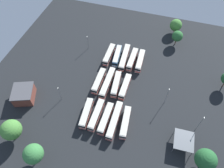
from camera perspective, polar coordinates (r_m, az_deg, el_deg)
ground_plane at (r=91.25m, az=1.08°, el=-0.85°), size 113.62×113.62×0.00m
bus_row0_slot0 at (r=80.62m, az=3.65°, el=-10.35°), size 12.83×3.59×3.57m
bus_row0_slot1 at (r=80.83m, az=0.70°, el=-9.86°), size 15.62×2.68×3.57m
bus_row0_slot2 at (r=81.25m, az=-1.73°, el=-9.31°), size 12.95×2.65×3.57m
bus_row0_slot3 at (r=82.14m, az=-4.25°, el=-8.35°), size 13.14×2.55×3.57m
bus_row0_slot4 at (r=82.86m, az=-6.97°, el=-7.88°), size 12.50×3.57×3.57m
bus_row1_slot1 at (r=89.22m, az=3.56°, el=-0.73°), size 12.14×2.68×3.57m
bus_row1_slot2 at (r=89.85m, az=1.12°, el=-0.04°), size 12.54×3.65×3.57m
bus_row1_slot3 at (r=90.29m, az=-1.22°, el=0.33°), size 15.61×2.61×3.57m
bus_row1_slot4 at (r=91.07m, az=-3.58°, el=0.85°), size 12.57×2.57×3.57m
bus_row2_slot0 at (r=99.32m, az=7.62°, el=6.23°), size 12.59×2.89×3.57m
bus_row2_slot1 at (r=99.58m, az=5.52°, el=6.67°), size 12.86×2.78×3.57m
bus_row2_slot2 at (r=100.08m, az=3.39°, el=7.17°), size 15.70×3.35×3.57m
bus_row2_slot3 at (r=100.73m, az=1.41°, el=7.65°), size 12.21×3.55×3.57m
bus_row2_slot4 at (r=101.26m, az=-0.80°, el=7.97°), size 12.57×2.62×3.57m
depot_building at (r=93.16m, az=-22.81°, el=-2.61°), size 11.35×10.81×5.26m
maintenance_shelter at (r=79.74m, az=18.96°, el=-14.25°), size 8.00×7.18×3.89m
lamp_post_far_corner at (r=104.86m, az=-6.57°, el=11.29°), size 0.56×0.28×7.64m
lamp_post_by_building at (r=86.67m, az=-14.03°, el=-2.41°), size 0.56×0.28×8.02m
lamp_post_near_entrance at (r=82.78m, az=22.77°, el=-9.82°), size 0.56×0.28×9.70m
lamp_post_mid_lot at (r=85.55m, az=14.71°, el=-2.99°), size 0.56×0.28×9.25m
tree_north_edge at (r=117.87m, az=16.94°, el=15.04°), size 6.13×6.13×7.88m
tree_east_edge at (r=82.06m, az=-25.71°, el=-11.15°), size 7.26×7.26×10.01m
tree_south_edge at (r=110.85m, az=17.33°, el=12.30°), size 5.33×5.33×7.76m
tree_northeast at (r=75.61m, az=-20.59°, el=-17.34°), size 6.67×6.67×9.75m
tree_west_edge at (r=77.45m, az=24.10°, el=-18.21°), size 7.04×7.04×9.26m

